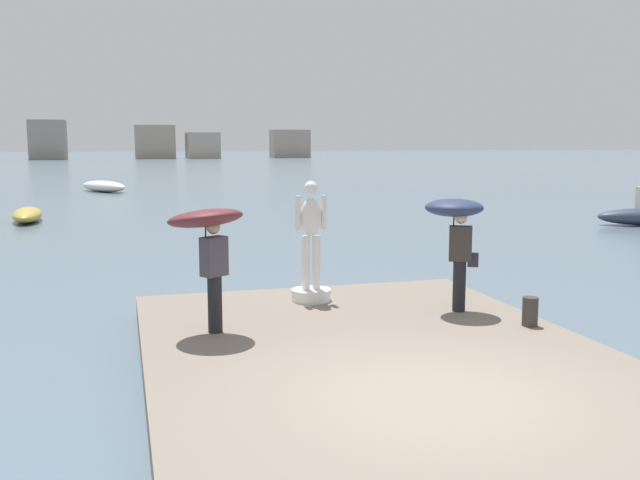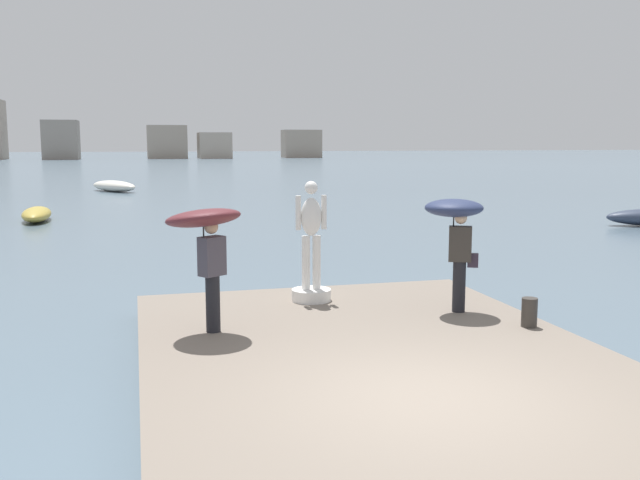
{
  "view_description": "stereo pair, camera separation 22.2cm",
  "coord_description": "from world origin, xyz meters",
  "px_view_note": "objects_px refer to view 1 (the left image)",
  "views": [
    {
      "loc": [
        -3.39,
        -7.17,
        3.3
      ],
      "look_at": [
        0.0,
        4.92,
        1.55
      ],
      "focal_mm": 39.62,
      "sensor_mm": 36.0,
      "label": 1
    },
    {
      "loc": [
        -3.18,
        -7.23,
        3.3
      ],
      "look_at": [
        0.0,
        4.92,
        1.55
      ],
      "focal_mm": 39.62,
      "sensor_mm": 36.0,
      "label": 2
    }
  ],
  "objects_px": {
    "mooring_bollard": "(530,311)",
    "statue_white_figure": "(311,258)",
    "onlooker_left": "(207,232)",
    "boat_leftward": "(104,186)",
    "boat_near": "(27,215)",
    "onlooker_right": "(456,222)"
  },
  "relations": [
    {
      "from": "statue_white_figure",
      "to": "boat_leftward",
      "type": "height_order",
      "value": "statue_white_figure"
    },
    {
      "from": "statue_white_figure",
      "to": "boat_leftward",
      "type": "distance_m",
      "value": 37.02
    },
    {
      "from": "onlooker_right",
      "to": "statue_white_figure",
      "type": "bearing_deg",
      "value": 147.2
    },
    {
      "from": "statue_white_figure",
      "to": "mooring_bollard",
      "type": "bearing_deg",
      "value": -42.77
    },
    {
      "from": "statue_white_figure",
      "to": "onlooker_left",
      "type": "relative_size",
      "value": 1.11
    },
    {
      "from": "onlooker_right",
      "to": "boat_near",
      "type": "xyz_separation_m",
      "value": [
        -9.31,
        20.53,
        -1.66
      ]
    },
    {
      "from": "onlooker_left",
      "to": "onlooker_right",
      "type": "distance_m",
      "value": 4.27
    },
    {
      "from": "onlooker_left",
      "to": "boat_near",
      "type": "bearing_deg",
      "value": 103.62
    },
    {
      "from": "mooring_bollard",
      "to": "boat_leftward",
      "type": "xyz_separation_m",
      "value": [
        -7.36,
        39.41,
        -0.26
      ]
    },
    {
      "from": "onlooker_left",
      "to": "boat_near",
      "type": "distance_m",
      "value": 21.52
    },
    {
      "from": "mooring_bollard",
      "to": "onlooker_right",
      "type": "bearing_deg",
      "value": 119.12
    },
    {
      "from": "onlooker_left",
      "to": "onlooker_right",
      "type": "bearing_deg",
      "value": 4.33
    },
    {
      "from": "statue_white_figure",
      "to": "mooring_bollard",
      "type": "height_order",
      "value": "statue_white_figure"
    },
    {
      "from": "statue_white_figure",
      "to": "boat_leftward",
      "type": "relative_size",
      "value": 0.47
    },
    {
      "from": "onlooker_left",
      "to": "boat_near",
      "type": "relative_size",
      "value": 0.53
    },
    {
      "from": "mooring_bollard",
      "to": "statue_white_figure",
      "type": "bearing_deg",
      "value": 137.23
    },
    {
      "from": "onlooker_left",
      "to": "boat_leftward",
      "type": "xyz_separation_m",
      "value": [
        -2.4,
        38.47,
        -1.6
      ]
    },
    {
      "from": "statue_white_figure",
      "to": "onlooker_left",
      "type": "distance_m",
      "value": 2.81
    },
    {
      "from": "onlooker_left",
      "to": "mooring_bollard",
      "type": "height_order",
      "value": "onlooker_left"
    },
    {
      "from": "statue_white_figure",
      "to": "boat_leftward",
      "type": "xyz_separation_m",
      "value": [
        -4.47,
        36.74,
        -0.83
      ]
    },
    {
      "from": "boat_leftward",
      "to": "boat_near",
      "type": "bearing_deg",
      "value": -98.57
    },
    {
      "from": "onlooker_right",
      "to": "mooring_bollard",
      "type": "distance_m",
      "value": 1.96
    }
  ]
}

